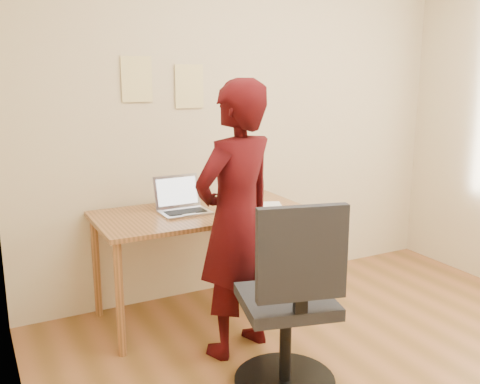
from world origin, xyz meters
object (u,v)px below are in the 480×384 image
desk (201,223)px  person (236,221)px  laptop (182,204)px  phone (234,215)px  office_chair (290,313)px

desk → person: 0.56m
laptop → person: (0.11, -0.58, 0.02)m
desk → phone: 0.27m
desk → laptop: size_ratio=4.37×
phone → office_chair: bearing=-117.1°
phone → person: size_ratio=0.09×
desk → laptop: laptop is taller
laptop → phone: laptop is taller
laptop → person: person is taller
laptop → person: size_ratio=0.20×
laptop → phone: 0.37m
desk → person: person is taller
office_chair → person: 0.64m
desk → person: bearing=-90.9°
desk → laptop: (-0.12, 0.04, 0.14)m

